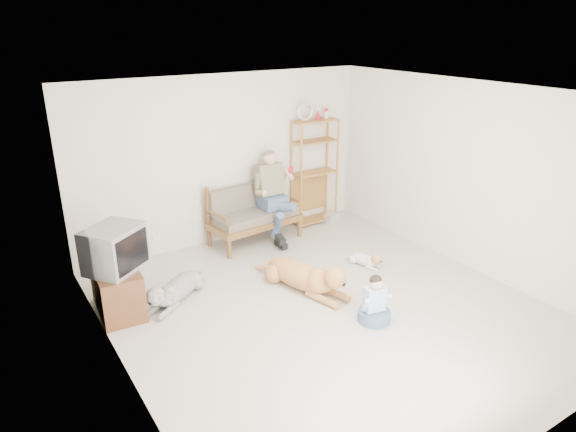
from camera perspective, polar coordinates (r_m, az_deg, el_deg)
floor at (r=6.67m, az=4.21°, el=-10.24°), size 5.50×5.50×0.00m
ceiling at (r=5.76m, az=4.93°, el=13.42°), size 5.50×5.50×0.00m
wall_back at (r=8.33m, az=-7.00°, el=6.21°), size 5.00×0.00×5.00m
wall_front at (r=4.44m, az=26.80°, el=-9.74°), size 5.00×0.00×5.00m
wall_left at (r=5.08m, az=-18.66°, el=-4.62°), size 0.00×5.50×5.50m
wall_right at (r=7.79m, az=19.41°, el=4.12°), size 0.00×5.50×5.50m
loveseat at (r=8.46m, az=-3.93°, el=0.40°), size 1.56×0.85×0.95m
man at (r=8.34m, az=-1.40°, el=1.62°), size 0.57×0.81×1.32m
etagere at (r=9.07m, az=2.94°, el=4.99°), size 0.83×0.36×2.17m
book_stack at (r=9.39m, az=4.93°, el=-0.15°), size 0.27×0.21×0.16m
tv_stand at (r=6.80m, az=-18.49°, el=-7.79°), size 0.56×0.93×0.60m
crt_tv at (r=6.52m, az=-18.69°, el=-3.46°), size 0.84×0.81×0.55m
wall_outlet at (r=8.22m, az=-14.47°, el=-2.28°), size 0.12×0.02×0.08m
golden_retriever at (r=6.99m, az=2.07°, el=-6.73°), size 0.67×1.61×0.50m
shaggy_dog at (r=6.90m, az=-12.55°, el=-8.07°), size 1.10×0.89×0.40m
terrier at (r=7.77m, az=8.77°, el=-4.81°), size 0.30×0.65×0.25m
child at (r=6.38m, az=9.58°, el=-9.69°), size 0.40×0.40×0.62m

